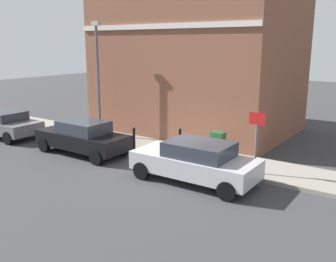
# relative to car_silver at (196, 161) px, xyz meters

# --- Properties ---
(ground) EXTENTS (80.00, 80.00, 0.00)m
(ground) POSITION_rel_car_silver_xyz_m (0.43, 1.21, -0.78)
(ground) COLOR #38383A
(sidewalk) EXTENTS (2.39, 30.00, 0.15)m
(sidewalk) POSITION_rel_car_silver_xyz_m (2.43, 7.21, -0.70)
(sidewalk) COLOR gray
(sidewalk) RESTS_ON ground
(corner_building) EXTENTS (7.50, 10.02, 8.07)m
(corner_building) POSITION_rel_car_silver_xyz_m (7.33, 4.22, 3.26)
(corner_building) COLOR brown
(corner_building) RESTS_ON ground
(car_silver) EXTENTS (2.00, 4.51, 1.48)m
(car_silver) POSITION_rel_car_silver_xyz_m (0.00, 0.00, 0.00)
(car_silver) COLOR #B7B7BC
(car_silver) RESTS_ON ground
(car_black) EXTENTS (1.84, 4.43, 1.50)m
(car_black) POSITION_rel_car_silver_xyz_m (0.11, 5.89, -0.00)
(car_black) COLOR black
(car_black) RESTS_ON ground
(car_grey) EXTENTS (2.04, 4.34, 1.37)m
(car_grey) POSITION_rel_car_silver_xyz_m (-0.10, 11.66, -0.05)
(car_grey) COLOR slate
(car_grey) RESTS_ON ground
(utility_cabinet) EXTENTS (0.46, 0.61, 1.15)m
(utility_cabinet) POSITION_rel_car_silver_xyz_m (2.41, 0.38, -0.09)
(utility_cabinet) COLOR #1E4C28
(utility_cabinet) RESTS_ON sidewalk
(bollard_near_cabinet) EXTENTS (0.14, 0.14, 1.04)m
(bollard_near_cabinet) POSITION_rel_car_silver_xyz_m (2.51, 2.30, -0.07)
(bollard_near_cabinet) COLOR black
(bollard_near_cabinet) RESTS_ON sidewalk
(bollard_far_kerb) EXTENTS (0.14, 0.14, 1.04)m
(bollard_far_kerb) POSITION_rel_car_silver_xyz_m (1.49, 4.09, -0.07)
(bollard_far_kerb) COLOR black
(bollard_far_kerb) RESTS_ON sidewalk
(street_sign) EXTENTS (0.08, 0.60, 2.30)m
(street_sign) POSITION_rel_car_silver_xyz_m (1.68, -1.54, 0.89)
(street_sign) COLOR #59595B
(street_sign) RESTS_ON sidewalk
(lamppost) EXTENTS (0.20, 0.44, 5.72)m
(lamppost) POSITION_rel_car_silver_xyz_m (2.60, 7.31, 2.53)
(lamppost) COLOR #59595B
(lamppost) RESTS_ON sidewalk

